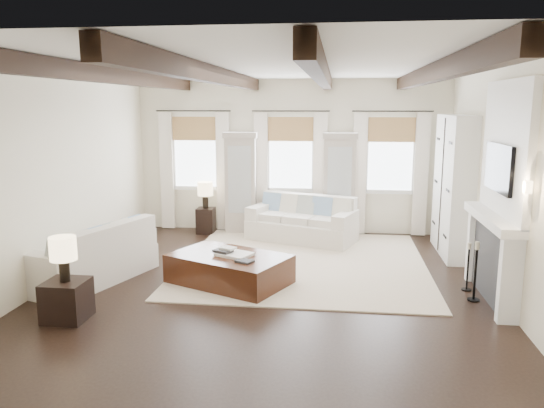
# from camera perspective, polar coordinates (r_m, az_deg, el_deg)

# --- Properties ---
(ground) EXTENTS (7.50, 7.50, 0.00)m
(ground) POSITION_cam_1_polar(r_m,az_deg,el_deg) (7.89, -0.50, -9.21)
(ground) COLOR black
(ground) RESTS_ON ground
(room_shell) EXTENTS (6.54, 7.54, 3.22)m
(room_shell) POSITION_cam_1_polar(r_m,az_deg,el_deg) (8.29, 5.46, 5.13)
(room_shell) COLOR white
(room_shell) RESTS_ON ground
(area_rug) EXTENTS (4.10, 4.24, 0.02)m
(area_rug) POSITION_cam_1_polar(r_m,az_deg,el_deg) (9.17, 3.44, -6.28)
(area_rug) COLOR beige
(area_rug) RESTS_ON ground
(sofa_back) EXTENTS (2.28, 1.60, 0.89)m
(sofa_back) POSITION_cam_1_polar(r_m,az_deg,el_deg) (10.60, 3.33, -2.00)
(sofa_back) COLOR silver
(sofa_back) RESTS_ON ground
(sofa_left) EXTENTS (1.57, 2.28, 0.89)m
(sofa_left) POSITION_cam_1_polar(r_m,az_deg,el_deg) (8.59, -18.58, -5.54)
(sofa_left) COLOR silver
(sofa_left) RESTS_ON ground
(ottoman) EXTENTS (2.00, 1.69, 0.45)m
(ottoman) POSITION_cam_1_polar(r_m,az_deg,el_deg) (8.11, -4.61, -7.01)
(ottoman) COLOR black
(ottoman) RESTS_ON ground
(tray) EXTENTS (0.61, 0.55, 0.04)m
(tray) POSITION_cam_1_polar(r_m,az_deg,el_deg) (8.01, -4.05, -5.40)
(tray) COLOR white
(tray) RESTS_ON ottoman
(book_lower) EXTENTS (0.32, 0.29, 0.04)m
(book_lower) POSITION_cam_1_polar(r_m,az_deg,el_deg) (8.04, -5.29, -5.05)
(book_lower) COLOR #262628
(book_lower) RESTS_ON tray
(book_upper) EXTENTS (0.27, 0.25, 0.03)m
(book_upper) POSITION_cam_1_polar(r_m,az_deg,el_deg) (8.06, -4.77, -4.75)
(book_upper) COLOR beige
(book_upper) RESTS_ON book_lower
(book_loose) EXTENTS (0.29, 0.26, 0.03)m
(book_loose) POSITION_cam_1_polar(r_m,az_deg,el_deg) (7.67, -2.99, -6.15)
(book_loose) COLOR #262628
(book_loose) RESTS_ON ottoman
(side_table_front) EXTENTS (0.51, 0.51, 0.51)m
(side_table_front) POSITION_cam_1_polar(r_m,az_deg,el_deg) (7.26, -21.21, -9.62)
(side_table_front) COLOR black
(side_table_front) RESTS_ON ground
(lamp_front) EXTENTS (0.33, 0.33, 0.57)m
(lamp_front) POSITION_cam_1_polar(r_m,az_deg,el_deg) (7.07, -21.55, -4.74)
(lamp_front) COLOR black
(lamp_front) RESTS_ON side_table_front
(side_table_back) EXTENTS (0.36, 0.36, 0.54)m
(side_table_back) POSITION_cam_1_polar(r_m,az_deg,el_deg) (11.28, -7.12, -1.77)
(side_table_back) COLOR black
(side_table_back) RESTS_ON ground
(lamp_back) EXTENTS (0.32, 0.32, 0.55)m
(lamp_back) POSITION_cam_1_polar(r_m,az_deg,el_deg) (11.16, -7.20, 1.46)
(lamp_back) COLOR black
(lamp_back) RESTS_ON side_table_back
(candlestick_near) EXTENTS (0.17, 0.17, 0.84)m
(candlestick_near) POSITION_cam_1_polar(r_m,az_deg,el_deg) (7.88, 21.00, -7.29)
(candlestick_near) COLOR black
(candlestick_near) RESTS_ON ground
(candlestick_far) EXTENTS (0.14, 0.14, 0.71)m
(candlestick_far) POSITION_cam_1_polar(r_m,az_deg,el_deg) (8.28, 20.30, -6.75)
(candlestick_far) COLOR black
(candlestick_far) RESTS_ON ground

